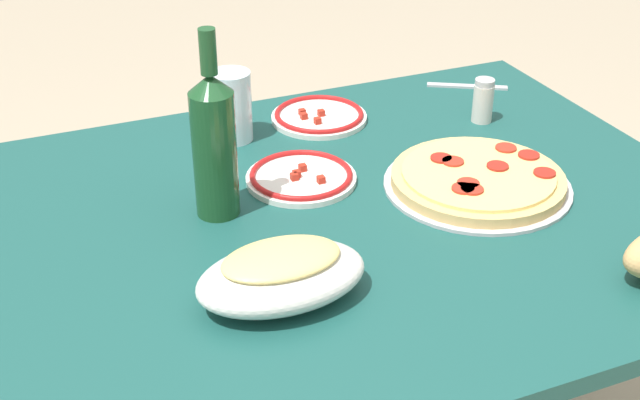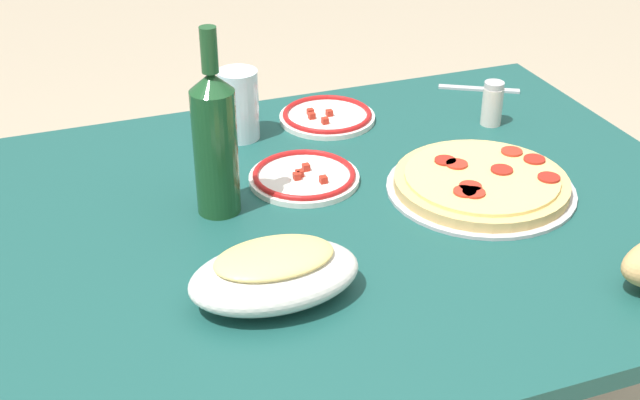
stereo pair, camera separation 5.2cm
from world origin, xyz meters
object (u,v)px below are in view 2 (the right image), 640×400
(spice_shaker, at_px, (492,104))
(pepperoni_pizza, at_px, (481,183))
(water_glass, at_px, (239,105))
(side_plate_near, at_px, (327,116))
(side_plate_far, at_px, (304,176))
(wine_bottle, at_px, (215,141))
(baked_pasta_dish, at_px, (275,273))
(dining_table, at_px, (320,276))

(spice_shaker, bearing_deg, pepperoni_pizza, 56.58)
(water_glass, relative_size, side_plate_near, 0.71)
(side_plate_far, height_order, spice_shaker, spice_shaker)
(pepperoni_pizza, relative_size, wine_bottle, 1.03)
(pepperoni_pizza, height_order, wine_bottle, wine_bottle)
(baked_pasta_dish, relative_size, wine_bottle, 0.78)
(pepperoni_pizza, xyz_separation_m, water_glass, (0.32, -0.34, 0.05))
(water_glass, height_order, side_plate_near, water_glass)
(baked_pasta_dish, bearing_deg, water_glass, -100.41)
(water_glass, xyz_separation_m, spice_shaker, (-0.47, 0.11, -0.02))
(wine_bottle, bearing_deg, dining_table, 152.55)
(side_plate_near, height_order, side_plate_far, same)
(pepperoni_pizza, height_order, water_glass, water_glass)
(pepperoni_pizza, height_order, spice_shaker, spice_shaker)
(dining_table, relative_size, side_plate_far, 6.90)
(dining_table, relative_size, pepperoni_pizza, 4.13)
(baked_pasta_dish, relative_size, water_glass, 1.80)
(pepperoni_pizza, distance_m, baked_pasta_dish, 0.45)
(pepperoni_pizza, bearing_deg, baked_pasta_dish, 21.80)
(water_glass, bearing_deg, wine_bottle, 67.07)
(wine_bottle, bearing_deg, spice_shaker, -166.74)
(spice_shaker, bearing_deg, side_plate_near, -23.51)
(wine_bottle, bearing_deg, side_plate_near, -137.38)
(baked_pasta_dish, bearing_deg, pepperoni_pizza, -158.20)
(dining_table, relative_size, baked_pasta_dish, 5.47)
(wine_bottle, height_order, water_glass, wine_bottle)
(dining_table, bearing_deg, spice_shaker, -153.92)
(spice_shaker, bearing_deg, water_glass, -13.34)
(water_glass, relative_size, spice_shaker, 1.53)
(spice_shaker, bearing_deg, baked_pasta_dish, 34.81)
(side_plate_far, bearing_deg, side_plate_near, -119.74)
(pepperoni_pizza, height_order, side_plate_far, pepperoni_pizza)
(side_plate_far, bearing_deg, wine_bottle, 15.37)
(dining_table, height_order, water_glass, water_glass)
(side_plate_near, distance_m, spice_shaker, 0.32)
(baked_pasta_dish, height_order, side_plate_near, baked_pasta_dish)
(dining_table, height_order, side_plate_near, side_plate_near)
(dining_table, bearing_deg, side_plate_near, -112.53)
(pepperoni_pizza, relative_size, side_plate_far, 1.67)
(wine_bottle, height_order, side_plate_near, wine_bottle)
(side_plate_far, xyz_separation_m, spice_shaker, (-0.42, -0.09, 0.03))
(baked_pasta_dish, bearing_deg, side_plate_near, -117.76)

